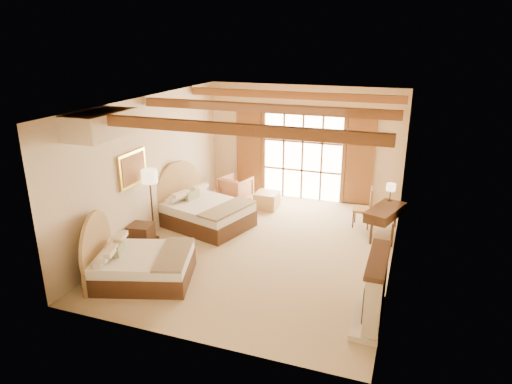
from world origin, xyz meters
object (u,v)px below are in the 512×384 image
at_px(nightstand, 141,237).
at_px(desk, 384,220).
at_px(bed_near, 136,262).
at_px(bed_far, 201,210).
at_px(armchair, 236,189).

xyz_separation_m(nightstand, desk, (4.95, 2.54, 0.08)).
distance_m(bed_near, desk, 5.68).
distance_m(bed_near, nightstand, 1.34).
height_order(bed_far, armchair, bed_far).
bearing_deg(nightstand, desk, 18.22).
height_order(bed_near, nightstand, bed_near).
relative_size(bed_far, nightstand, 4.20).
distance_m(bed_near, armchair, 4.71).
bearing_deg(bed_far, bed_near, -73.75).
xyz_separation_m(bed_far, desk, (4.29, 0.91, -0.03)).
bearing_deg(bed_near, desk, 23.17).
xyz_separation_m(bed_near, nightstand, (-0.66, 1.17, -0.08)).
relative_size(bed_near, nightstand, 3.90).
bearing_deg(desk, bed_near, -120.98).
bearing_deg(bed_far, armchair, 102.37).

